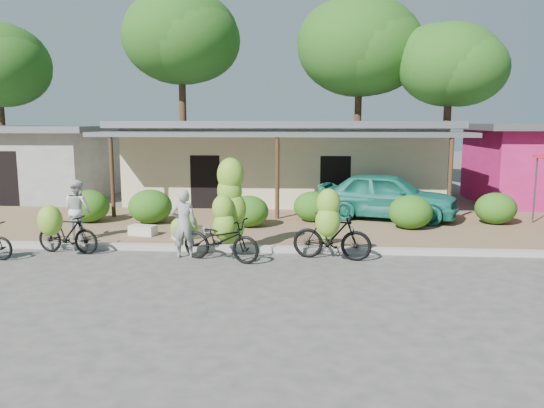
{
  "coord_description": "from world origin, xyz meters",
  "views": [
    {
      "loc": [
        1.08,
        -11.3,
        3.34
      ],
      "look_at": [
        0.09,
        2.35,
        1.2
      ],
      "focal_mm": 35.0,
      "sensor_mm": 36.0,
      "label": 1
    }
  ],
  "objects_px": {
    "tree_center_right": "(356,45)",
    "bike_center": "(225,222)",
    "tree_near_right": "(445,63)",
    "teal_van": "(387,196)",
    "bike_left": "(64,231)",
    "vendor": "(184,224)",
    "bystander": "(78,209)",
    "tree_far_center": "(178,36)",
    "sack_near": "(188,233)",
    "bike_right": "(331,231)",
    "sack_far": "(143,230)"
  },
  "relations": [
    {
      "from": "sack_near",
      "to": "vendor",
      "type": "xyz_separation_m",
      "value": [
        0.3,
        -1.68,
        0.58
      ]
    },
    {
      "from": "bike_left",
      "to": "bike_right",
      "type": "bearing_deg",
      "value": -81.66
    },
    {
      "from": "bike_left",
      "to": "vendor",
      "type": "relative_size",
      "value": 1.03
    },
    {
      "from": "tree_center_right",
      "to": "bike_center",
      "type": "height_order",
      "value": "tree_center_right"
    },
    {
      "from": "bike_left",
      "to": "sack_far",
      "type": "height_order",
      "value": "bike_left"
    },
    {
      "from": "tree_near_right",
      "to": "sack_near",
      "type": "xyz_separation_m",
      "value": [
        -9.61,
        -11.65,
        -5.76
      ]
    },
    {
      "from": "tree_center_right",
      "to": "bystander",
      "type": "bearing_deg",
      "value": -121.46
    },
    {
      "from": "tree_center_right",
      "to": "tree_near_right",
      "type": "relative_size",
      "value": 1.21
    },
    {
      "from": "bike_right",
      "to": "bike_center",
      "type": "bearing_deg",
      "value": 100.06
    },
    {
      "from": "bystander",
      "to": "teal_van",
      "type": "bearing_deg",
      "value": -125.81
    },
    {
      "from": "sack_far",
      "to": "teal_van",
      "type": "height_order",
      "value": "teal_van"
    },
    {
      "from": "sack_far",
      "to": "vendor",
      "type": "bearing_deg",
      "value": -49.41
    },
    {
      "from": "bike_center",
      "to": "bystander",
      "type": "relative_size",
      "value": 1.49
    },
    {
      "from": "vendor",
      "to": "sack_near",
      "type": "bearing_deg",
      "value": -86.85
    },
    {
      "from": "bystander",
      "to": "teal_van",
      "type": "height_order",
      "value": "bystander"
    },
    {
      "from": "sack_far",
      "to": "bystander",
      "type": "xyz_separation_m",
      "value": [
        -1.59,
        -0.64,
        0.69
      ]
    },
    {
      "from": "sack_near",
      "to": "teal_van",
      "type": "bearing_deg",
      "value": 29.72
    },
    {
      "from": "sack_far",
      "to": "vendor",
      "type": "xyz_separation_m",
      "value": [
        1.68,
        -1.96,
        0.59
      ]
    },
    {
      "from": "bike_right",
      "to": "bike_left",
      "type": "bearing_deg",
      "value": 99.99
    },
    {
      "from": "bike_center",
      "to": "vendor",
      "type": "xyz_separation_m",
      "value": [
        -1.03,
        0.02,
        -0.07
      ]
    },
    {
      "from": "tree_near_right",
      "to": "bystander",
      "type": "distance_m",
      "value": 18.12
    },
    {
      "from": "teal_van",
      "to": "bike_left",
      "type": "bearing_deg",
      "value": 135.24
    },
    {
      "from": "bike_right",
      "to": "sack_far",
      "type": "relative_size",
      "value": 2.66
    },
    {
      "from": "tree_near_right",
      "to": "sack_far",
      "type": "distance_m",
      "value": 16.84
    },
    {
      "from": "sack_near",
      "to": "vendor",
      "type": "bearing_deg",
      "value": -79.94
    },
    {
      "from": "sack_far",
      "to": "vendor",
      "type": "relative_size",
      "value": 0.44
    },
    {
      "from": "bike_center",
      "to": "tree_far_center",
      "type": "bearing_deg",
      "value": 35.86
    },
    {
      "from": "tree_center_right",
      "to": "bike_center",
      "type": "xyz_separation_m",
      "value": [
        -4.28,
        -15.36,
        -6.24
      ]
    },
    {
      "from": "bike_left",
      "to": "vendor",
      "type": "xyz_separation_m",
      "value": [
        3.09,
        -0.07,
        0.24
      ]
    },
    {
      "from": "bike_left",
      "to": "bike_center",
      "type": "relative_size",
      "value": 0.71
    },
    {
      "from": "tree_near_right",
      "to": "teal_van",
      "type": "bearing_deg",
      "value": -113.98
    },
    {
      "from": "bike_center",
      "to": "sack_near",
      "type": "relative_size",
      "value": 2.9
    },
    {
      "from": "sack_near",
      "to": "sack_far",
      "type": "bearing_deg",
      "value": 168.64
    },
    {
      "from": "bike_left",
      "to": "sack_far",
      "type": "xyz_separation_m",
      "value": [
        1.41,
        1.89,
        -0.35
      ]
    },
    {
      "from": "bike_center",
      "to": "bike_right",
      "type": "height_order",
      "value": "bike_center"
    },
    {
      "from": "tree_far_center",
      "to": "sack_near",
      "type": "height_order",
      "value": "tree_far_center"
    },
    {
      "from": "bystander",
      "to": "teal_van",
      "type": "xyz_separation_m",
      "value": [
        8.9,
        3.75,
        -0.05
      ]
    },
    {
      "from": "tree_near_right",
      "to": "sack_far",
      "type": "xyz_separation_m",
      "value": [
        -10.99,
        -11.37,
        -5.77
      ]
    },
    {
      "from": "bike_right",
      "to": "vendor",
      "type": "xyz_separation_m",
      "value": [
        -3.6,
        0.07,
        0.11
      ]
    },
    {
      "from": "teal_van",
      "to": "sack_near",
      "type": "bearing_deg",
      "value": 135.12
    },
    {
      "from": "tree_far_center",
      "to": "tree_near_right",
      "type": "distance_m",
      "value": 13.18
    },
    {
      "from": "bike_right",
      "to": "sack_far",
      "type": "bearing_deg",
      "value": 80.11
    },
    {
      "from": "tree_center_right",
      "to": "teal_van",
      "type": "xyz_separation_m",
      "value": [
        0.33,
        -10.26,
        -6.27
      ]
    },
    {
      "from": "bike_center",
      "to": "sack_near",
      "type": "distance_m",
      "value": 2.26
    },
    {
      "from": "tree_far_center",
      "to": "vendor",
      "type": "distance_m",
      "value": 16.72
    },
    {
      "from": "tree_far_center",
      "to": "bike_left",
      "type": "bearing_deg",
      "value": -87.67
    },
    {
      "from": "bike_left",
      "to": "bystander",
      "type": "distance_m",
      "value": 1.31
    },
    {
      "from": "tree_near_right",
      "to": "sack_near",
      "type": "relative_size",
      "value": 9.26
    },
    {
      "from": "tree_far_center",
      "to": "sack_near",
      "type": "bearing_deg",
      "value": -75.54
    },
    {
      "from": "tree_center_right",
      "to": "sack_far",
      "type": "distance_m",
      "value": 16.59
    }
  ]
}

